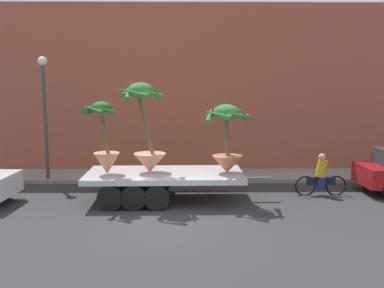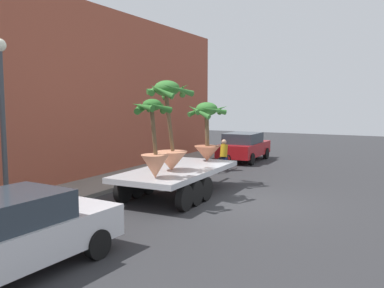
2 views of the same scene
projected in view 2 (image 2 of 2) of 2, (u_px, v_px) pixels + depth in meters
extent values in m
plane|color=#2D2D30|center=(249.00, 203.00, 13.30)|extent=(60.00, 60.00, 0.00)
cube|color=gray|center=(103.00, 183.00, 16.09)|extent=(24.00, 2.20, 0.15)
cube|color=#9E4C38|center=(68.00, 92.00, 16.50)|extent=(24.00, 1.20, 7.35)
cube|color=#B7BABF|center=(178.00, 171.00, 14.24)|extent=(5.30, 2.50, 0.18)
cylinder|color=black|center=(123.00, 191.00, 13.29)|extent=(0.80, 0.23, 0.80)
cylinder|color=black|center=(184.00, 198.00, 12.28)|extent=(0.80, 0.23, 0.80)
cylinder|color=black|center=(136.00, 187.00, 13.95)|extent=(0.80, 0.23, 0.80)
cylinder|color=black|center=(195.00, 193.00, 12.94)|extent=(0.80, 0.23, 0.80)
cylinder|color=black|center=(148.00, 183.00, 14.60)|extent=(0.80, 0.23, 0.80)
cylinder|color=black|center=(205.00, 189.00, 13.59)|extent=(0.80, 0.23, 0.80)
cube|color=slate|center=(214.00, 163.00, 17.04)|extent=(1.00, 0.11, 0.10)
cone|color=tan|center=(171.00, 161.00, 13.74)|extent=(1.09, 1.09, 0.65)
cylinder|color=brown|center=(169.00, 120.00, 13.48)|extent=(0.58, 0.13, 2.08)
ellipsoid|color=#387A33|center=(167.00, 88.00, 13.25)|extent=(0.84, 0.84, 0.53)
cone|color=#387A33|center=(176.00, 91.00, 13.72)|extent=(0.25, 1.08, 0.62)
cone|color=#387A33|center=(161.00, 90.00, 13.69)|extent=(0.94, 0.75, 0.35)
cone|color=#387A33|center=(152.00, 90.00, 13.24)|extent=(0.94, 0.64, 0.42)
cone|color=#387A33|center=(161.00, 91.00, 12.85)|extent=(0.32, 0.89, 0.55)
cone|color=#387A33|center=(178.00, 89.00, 12.81)|extent=(1.19, 0.62, 0.45)
cone|color=#387A33|center=(183.00, 90.00, 13.27)|extent=(1.01, 0.69, 0.48)
cone|color=#B26647|center=(207.00, 153.00, 15.99)|extent=(1.02, 1.02, 0.59)
cylinder|color=brown|center=(207.00, 128.00, 15.86)|extent=(0.26, 0.16, 1.46)
ellipsoid|color=#387A33|center=(207.00, 109.00, 15.76)|extent=(0.85, 0.85, 0.53)
cone|color=#387A33|center=(215.00, 110.00, 16.24)|extent=(0.38, 1.22, 0.53)
cone|color=#387A33|center=(199.00, 110.00, 16.17)|extent=(1.01, 0.62, 0.51)
cone|color=#387A33|center=(196.00, 110.00, 15.68)|extent=(0.82, 0.70, 0.37)
cone|color=#387A33|center=(198.00, 111.00, 15.34)|extent=(0.38, 1.09, 0.61)
cone|color=#387A33|center=(213.00, 110.00, 15.28)|extent=(0.99, 0.81, 0.37)
cone|color=#387A33|center=(220.00, 110.00, 15.74)|extent=(1.03, 0.62, 0.40)
cone|color=tan|center=(155.00, 166.00, 12.39)|extent=(0.86, 0.86, 0.72)
cylinder|color=brown|center=(154.00, 130.00, 12.22)|extent=(0.33, 0.12, 1.51)
ellipsoid|color=#2D6B28|center=(152.00, 105.00, 12.09)|extent=(0.58, 0.58, 0.36)
cone|color=#2D6B28|center=(156.00, 107.00, 12.37)|extent=(0.30, 0.65, 0.35)
cone|color=#2D6B28|center=(147.00, 107.00, 12.33)|extent=(0.65, 0.45, 0.37)
cone|color=#2D6B28|center=(139.00, 107.00, 12.10)|extent=(0.82, 0.55, 0.44)
cone|color=#2D6B28|center=(142.00, 106.00, 11.77)|extent=(0.35, 0.87, 0.34)
cone|color=#2D6B28|center=(159.00, 107.00, 11.75)|extent=(0.83, 0.60, 0.40)
cone|color=#2D6B28|center=(163.00, 107.00, 12.10)|extent=(0.67, 0.48, 0.41)
torus|color=black|center=(228.00, 162.00, 19.92)|extent=(0.74, 0.07, 0.74)
torus|color=black|center=(219.00, 165.00, 18.94)|extent=(0.74, 0.07, 0.74)
cube|color=black|center=(224.00, 160.00, 19.41)|extent=(1.04, 0.07, 0.28)
cylinder|color=gold|center=(224.00, 151.00, 19.36)|extent=(0.45, 0.34, 0.65)
sphere|color=tan|center=(224.00, 142.00, 19.32)|extent=(0.24, 0.24, 0.24)
cube|color=navy|center=(224.00, 162.00, 19.42)|extent=(0.28, 0.24, 0.44)
cube|color=maroon|center=(244.00, 149.00, 22.67)|extent=(4.07, 1.88, 0.70)
cube|color=#2D3842|center=(243.00, 138.00, 22.42)|extent=(2.25, 1.68, 0.56)
cylinder|color=black|center=(238.00, 152.00, 24.27)|extent=(0.64, 0.21, 0.64)
cylinder|color=black|center=(266.00, 153.00, 23.49)|extent=(0.64, 0.21, 0.64)
cylinder|color=black|center=(221.00, 157.00, 21.93)|extent=(0.64, 0.21, 0.64)
cylinder|color=black|center=(251.00, 159.00, 21.15)|extent=(0.64, 0.21, 0.64)
cube|color=silver|center=(9.00, 242.00, 7.68)|extent=(4.67, 2.04, 0.70)
cylinder|color=black|center=(44.00, 231.00, 9.41)|extent=(0.65, 0.24, 0.64)
cylinder|color=black|center=(98.00, 244.00, 8.56)|extent=(0.65, 0.24, 0.64)
cylinder|color=#383D42|center=(4.00, 135.00, 11.06)|extent=(0.14, 0.14, 4.50)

